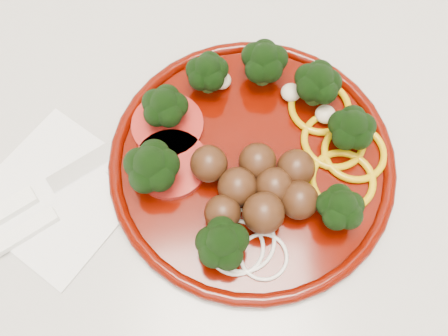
{
  "coord_description": "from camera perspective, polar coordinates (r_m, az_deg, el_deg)",
  "views": [
    {
      "loc": [
        0.1,
        1.46,
        1.39
      ],
      "look_at": [
        0.11,
        1.66,
        0.92
      ],
      "focal_mm": 40.0,
      "sensor_mm": 36.0,
      "label": 1
    }
  ],
  "objects": [
    {
      "name": "counter",
      "position": [
        0.97,
        -6.58,
        -9.17
      ],
      "size": [
        2.4,
        0.6,
        0.9
      ],
      "color": "silver",
      "rests_on": "ground"
    },
    {
      "name": "plate",
      "position": [
        0.52,
        3.42,
        1.47
      ],
      "size": [
        0.3,
        0.3,
        0.07
      ],
      "rotation": [
        0.0,
        0.0,
        -0.19
      ],
      "color": "#400600",
      "rests_on": "counter"
    },
    {
      "name": "napkin",
      "position": [
        0.55,
        -18.39,
        -2.85
      ],
      "size": [
        0.2,
        0.2,
        0.0
      ],
      "primitive_type": "cube",
      "rotation": [
        0.0,
        0.0,
        0.88
      ],
      "color": "white",
      "rests_on": "counter"
    },
    {
      "name": "knife",
      "position": [
        0.55,
        -21.43,
        -3.18
      ],
      "size": [
        0.21,
        0.14,
        0.01
      ],
      "rotation": [
        0.0,
        0.0,
        0.55
      ],
      "color": "silver",
      "rests_on": "napkin"
    },
    {
      "name": "fork",
      "position": [
        0.54,
        -20.4,
        -5.99
      ],
      "size": [
        0.19,
        0.13,
        0.01
      ],
      "rotation": [
        0.0,
        0.0,
        0.55
      ],
      "color": "white",
      "rests_on": "napkin"
    }
  ]
}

